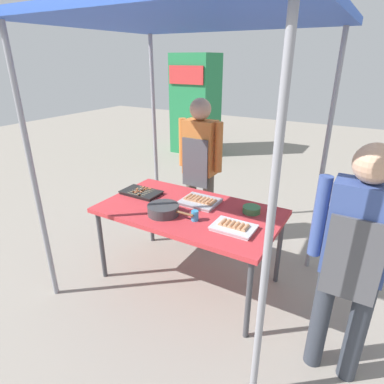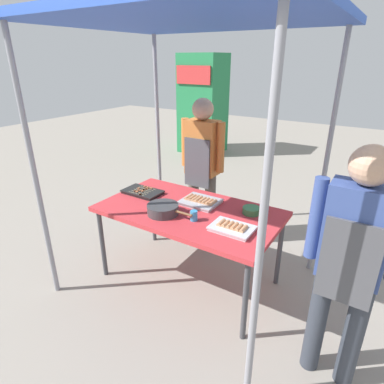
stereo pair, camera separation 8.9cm
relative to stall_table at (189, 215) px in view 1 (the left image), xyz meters
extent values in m
plane|color=gray|center=(0.00, 0.00, -0.70)|extent=(18.00, 18.00, 0.00)
cube|color=#C63338|center=(0.00, 0.00, 0.03)|extent=(1.60, 0.90, 0.04)
cylinder|color=#3F3F44|center=(-0.74, -0.39, -0.34)|extent=(0.04, 0.04, 0.71)
cylinder|color=#3F3F44|center=(0.74, -0.39, -0.34)|extent=(0.04, 0.04, 0.71)
cylinder|color=#3F3F44|center=(-0.74, 0.39, -0.34)|extent=(0.04, 0.04, 0.71)
cylinder|color=#3F3F44|center=(0.74, 0.39, -0.34)|extent=(0.04, 0.04, 0.71)
cylinder|color=gray|center=(-0.95, -0.80, 0.42)|extent=(0.04, 0.04, 2.23)
cylinder|color=gray|center=(0.95, -0.80, 0.42)|extent=(0.04, 0.04, 2.23)
cylinder|color=gray|center=(-0.95, 0.80, 0.42)|extent=(0.04, 0.04, 2.23)
cylinder|color=gray|center=(0.95, 0.80, 0.42)|extent=(0.04, 0.04, 2.23)
cube|color=#2D51B2|center=(0.00, 0.00, 1.57)|extent=(2.10, 1.80, 0.06)
cube|color=#ADADB2|center=(0.02, 0.16, 0.06)|extent=(0.33, 0.28, 0.02)
cube|color=#ADADB2|center=(0.02, 0.16, 0.08)|extent=(0.34, 0.29, 0.01)
cylinder|color=tan|center=(-0.11, 0.16, 0.09)|extent=(0.03, 0.12, 0.03)
cylinder|color=tan|center=(-0.07, 0.16, 0.09)|extent=(0.03, 0.12, 0.03)
cylinder|color=tan|center=(-0.03, 0.16, 0.09)|extent=(0.03, 0.12, 0.03)
cylinder|color=tan|center=(0.00, 0.16, 0.09)|extent=(0.03, 0.12, 0.03)
cylinder|color=tan|center=(0.04, 0.16, 0.09)|extent=(0.03, 0.12, 0.03)
cylinder|color=tan|center=(0.08, 0.16, 0.09)|extent=(0.03, 0.12, 0.03)
cylinder|color=tan|center=(0.11, 0.16, 0.09)|extent=(0.03, 0.12, 0.03)
cylinder|color=tan|center=(0.15, 0.16, 0.09)|extent=(0.03, 0.12, 0.03)
cube|color=black|center=(-0.59, 0.06, 0.06)|extent=(0.37, 0.22, 0.02)
cube|color=black|center=(-0.59, 0.06, 0.08)|extent=(0.39, 0.23, 0.01)
cylinder|color=tan|center=(-0.59, -0.03, 0.08)|extent=(0.19, 0.01, 0.01)
cube|color=#B7663D|center=(-0.53, -0.03, 0.08)|extent=(0.02, 0.02, 0.02)
cube|color=#B7663D|center=(-0.53, -0.03, 0.08)|extent=(0.02, 0.02, 0.02)
cube|color=#B7663D|center=(-0.54, -0.03, 0.08)|extent=(0.02, 0.02, 0.02)
cylinder|color=tan|center=(-0.59, 0.00, 0.08)|extent=(0.19, 0.01, 0.01)
cube|color=#B7663D|center=(-0.61, 0.00, 0.08)|extent=(0.02, 0.02, 0.02)
cube|color=#B7663D|center=(-0.63, 0.00, 0.08)|extent=(0.02, 0.02, 0.02)
cube|color=#B7663D|center=(-0.64, 0.00, 0.08)|extent=(0.02, 0.02, 0.02)
cylinder|color=tan|center=(-0.59, 0.04, 0.08)|extent=(0.19, 0.01, 0.01)
cube|color=#B7663D|center=(-0.57, 0.04, 0.08)|extent=(0.02, 0.02, 0.02)
cube|color=#B7663D|center=(-0.62, 0.04, 0.08)|extent=(0.02, 0.02, 0.02)
cube|color=#B7663D|center=(-0.61, 0.04, 0.08)|extent=(0.02, 0.02, 0.02)
cylinder|color=tan|center=(-0.59, 0.08, 0.08)|extent=(0.19, 0.01, 0.01)
cube|color=#B7663D|center=(-0.59, 0.08, 0.08)|extent=(0.02, 0.02, 0.02)
cube|color=#B7663D|center=(-0.58, 0.08, 0.08)|extent=(0.02, 0.02, 0.02)
cube|color=#B7663D|center=(-0.65, 0.08, 0.08)|extent=(0.02, 0.02, 0.02)
cube|color=#B7663D|center=(-0.58, 0.08, 0.08)|extent=(0.02, 0.02, 0.02)
cylinder|color=tan|center=(-0.59, 0.11, 0.08)|extent=(0.19, 0.01, 0.01)
cube|color=#B7663D|center=(-0.58, 0.11, 0.08)|extent=(0.02, 0.02, 0.02)
cube|color=#B7663D|center=(-0.57, 0.11, 0.08)|extent=(0.02, 0.02, 0.02)
cylinder|color=tan|center=(-0.59, 0.15, 0.08)|extent=(0.19, 0.01, 0.01)
cube|color=#B7663D|center=(-0.60, 0.15, 0.08)|extent=(0.02, 0.02, 0.02)
cube|color=#B7663D|center=(-0.56, 0.15, 0.08)|extent=(0.02, 0.02, 0.02)
cube|color=#B7663D|center=(-0.54, 0.15, 0.08)|extent=(0.02, 0.02, 0.02)
cube|color=#B7663D|center=(-0.64, 0.15, 0.08)|extent=(0.02, 0.02, 0.02)
cube|color=silver|center=(0.49, -0.14, 0.06)|extent=(0.32, 0.22, 0.02)
cube|color=silver|center=(0.49, -0.14, 0.08)|extent=(0.33, 0.24, 0.01)
cylinder|color=tan|center=(0.39, -0.14, 0.09)|extent=(0.04, 0.10, 0.04)
cylinder|color=tan|center=(0.43, -0.14, 0.09)|extent=(0.04, 0.10, 0.04)
cylinder|color=tan|center=(0.47, -0.14, 0.09)|extent=(0.04, 0.10, 0.04)
cylinder|color=tan|center=(0.51, -0.14, 0.09)|extent=(0.04, 0.10, 0.04)
cylinder|color=tan|center=(0.55, -0.14, 0.09)|extent=(0.04, 0.10, 0.04)
cylinder|color=tan|center=(0.59, -0.14, 0.09)|extent=(0.04, 0.10, 0.04)
cylinder|color=#38383A|center=(-0.14, -0.19, 0.10)|extent=(0.27, 0.27, 0.09)
cylinder|color=brown|center=(0.07, -0.19, 0.11)|extent=(0.16, 0.02, 0.02)
cylinder|color=#386B33|center=(-0.14, -0.19, 0.13)|extent=(0.25, 0.25, 0.01)
cylinder|color=#33723F|center=(0.50, 0.22, 0.08)|extent=(0.15, 0.15, 0.06)
cylinder|color=#338CBF|center=(0.15, -0.16, 0.10)|extent=(0.06, 0.06, 0.09)
cylinder|color=#595147|center=(-0.40, 0.72, -0.29)|extent=(0.12, 0.12, 0.82)
cylinder|color=#595147|center=(-0.18, 0.72, -0.29)|extent=(0.12, 0.12, 0.82)
cube|color=#CC7233|center=(-0.29, 0.72, 0.42)|extent=(0.34, 0.20, 0.58)
cube|color=#4C4C51|center=(-0.29, 0.61, 0.27)|extent=(0.30, 0.02, 0.52)
cylinder|color=#CC7233|center=(-0.51, 0.72, 0.45)|extent=(0.08, 0.08, 0.52)
cylinder|color=#CC7233|center=(-0.07, 0.72, 0.45)|extent=(0.08, 0.08, 0.52)
sphere|color=tan|center=(-0.29, 0.72, 0.82)|extent=(0.22, 0.22, 0.22)
cylinder|color=#333842|center=(1.23, -0.36, -0.29)|extent=(0.12, 0.12, 0.81)
cylinder|color=#333842|center=(1.45, -0.36, -0.29)|extent=(0.12, 0.12, 0.81)
cube|color=#384C8C|center=(1.34, -0.36, 0.40)|extent=(0.34, 0.20, 0.57)
cube|color=#4C4C51|center=(1.34, -0.47, 0.25)|extent=(0.30, 0.02, 0.52)
cylinder|color=#384C8C|center=(1.12, -0.36, 0.43)|extent=(0.08, 0.08, 0.52)
sphere|color=tan|center=(1.34, -0.36, 0.79)|extent=(0.22, 0.22, 0.22)
cube|color=#237F47|center=(-2.28, 4.11, 0.35)|extent=(0.89, 0.78, 2.10)
cube|color=red|center=(-2.28, 3.70, 0.98)|extent=(0.80, 0.03, 0.36)
camera|label=1|loc=(1.33, -2.22, 1.30)|focal=30.07mm
camera|label=2|loc=(1.40, -2.17, 1.30)|focal=30.07mm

